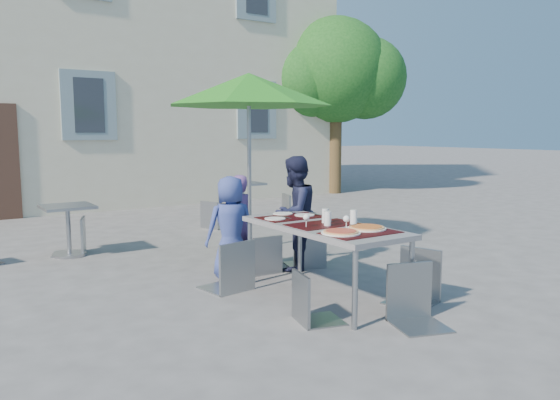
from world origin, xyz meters
TOP-DOWN VIEW (x-y plane):
  - ground at (0.00, 0.00)m, footprint 90.00×90.00m
  - building at (-0.00, 11.50)m, footprint 13.60×8.20m
  - tree at (6.55, 7.54)m, footprint 3.60×3.00m
  - dining_table at (0.32, 0.20)m, footprint 0.80×1.85m
  - pizza_near_left at (0.14, -0.30)m, footprint 0.36×0.36m
  - pizza_near_right at (0.49, -0.26)m, footprint 0.37×0.37m
  - glassware at (0.38, 0.10)m, footprint 0.56×0.44m
  - place_settings at (0.32, 0.82)m, footprint 0.67×0.47m
  - child_0 at (-0.07, 1.39)m, footprint 0.63×0.46m
  - child_1 at (0.15, 1.62)m, footprint 0.47×0.35m
  - child_2 at (0.75, 1.29)m, footprint 0.77×0.61m
  - chair_0 at (-0.33, 0.92)m, footprint 0.52×0.52m
  - chair_1 at (0.34, 1.34)m, footprint 0.40×0.41m
  - chair_2 at (0.93, 1.27)m, footprint 0.53×0.53m
  - chair_3 at (-0.22, -0.32)m, footprint 0.47×0.46m
  - chair_4 at (1.02, -0.40)m, footprint 0.55×0.54m
  - chair_5 at (0.53, -0.84)m, footprint 0.55×0.56m
  - patio_umbrella at (0.87, 2.57)m, footprint 2.30×2.30m
  - cafe_table_0 at (-1.36, 3.57)m, footprint 0.65×0.65m
  - bg_chair_r_0 at (-1.26, 3.66)m, footprint 0.54×0.53m
  - cafe_table_1 at (2.07, 4.84)m, footprint 0.67×0.67m
  - bg_chair_l_1 at (1.22, 4.40)m, footprint 0.52×0.52m
  - bg_chair_r_1 at (2.60, 4.32)m, footprint 0.53×0.53m

SIDE VIEW (x-z plane):
  - ground at x=0.00m, z-range 0.00..0.00m
  - cafe_table_0 at x=-1.36m, z-range 0.11..0.80m
  - cafe_table_1 at x=2.07m, z-range 0.12..0.84m
  - chair_3 at x=-0.22m, z-range 0.07..0.93m
  - chair_1 at x=0.34m, z-range 0.07..0.94m
  - bg_chair_l_1 at x=1.22m, z-range 0.08..0.99m
  - bg_chair_r_0 at x=-1.26m, z-range 0.08..1.02m
  - chair_2 at x=0.93m, z-range 0.08..1.05m
  - bg_chair_r_1 at x=2.60m, z-range 0.08..1.06m
  - chair_5 at x=0.53m, z-range 0.09..1.07m
  - chair_4 at x=1.02m, z-range 0.09..1.07m
  - child_1 at x=0.15m, z-range 0.00..1.16m
  - child_0 at x=-0.07m, z-range 0.00..1.18m
  - chair_0 at x=-0.33m, z-range 0.09..1.11m
  - child_2 at x=0.75m, z-range 0.00..1.38m
  - dining_table at x=0.32m, z-range 0.32..1.07m
  - place_settings at x=0.32m, z-range 0.76..0.77m
  - pizza_near_left at x=0.14m, z-range 0.75..0.78m
  - pizza_near_right at x=0.49m, z-range 0.75..0.78m
  - glassware at x=0.38m, z-range 0.75..0.90m
  - patio_umbrella at x=0.87m, z-range 0.99..3.46m
  - tree at x=6.55m, z-range 0.90..5.60m
  - building at x=0.00m, z-range -0.70..10.40m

